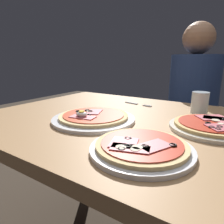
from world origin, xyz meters
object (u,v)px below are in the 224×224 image
at_px(dining_table, 135,145).
at_px(diner_person, 191,117).
at_px(fork, 136,104).
at_px(pizza_across_left, 211,126).
at_px(pizza_foreground, 93,118).
at_px(pizza_across_right, 141,147).
at_px(water_glass_near, 200,104).

height_order(dining_table, diner_person, diner_person).
bearing_deg(fork, pizza_across_left, -29.62).
height_order(pizza_foreground, fork, pizza_foreground).
bearing_deg(fork, dining_table, -64.04).
bearing_deg(fork, pizza_across_right, -62.38).
distance_m(pizza_across_left, fork, 0.44).
distance_m(dining_table, pizza_across_left, 0.29).
bearing_deg(pizza_across_right, pizza_across_left, 65.89).
height_order(fork, diner_person, diner_person).
bearing_deg(diner_person, dining_table, 85.49).
height_order(dining_table, pizza_across_right, pizza_across_right).
bearing_deg(fork, diner_person, 70.17).
bearing_deg(pizza_across_right, water_glass_near, 84.09).
bearing_deg(pizza_across_left, dining_table, -172.82).
xyz_separation_m(fork, diner_person, (0.18, 0.50, -0.16)).
bearing_deg(pizza_across_left, diner_person, 105.61).
relative_size(pizza_foreground, pizza_across_right, 1.20).
bearing_deg(pizza_across_left, pizza_foreground, -161.50).
height_order(pizza_foreground, pizza_across_right, pizza_foreground).
distance_m(pizza_across_right, diner_person, 1.02).
relative_size(water_glass_near, diner_person, 0.08).
relative_size(pizza_foreground, fork, 1.99).
xyz_separation_m(pizza_foreground, pizza_across_left, (0.39, 0.13, 0.00)).
distance_m(pizza_foreground, pizza_across_left, 0.41).
distance_m(pizza_across_left, pizza_across_right, 0.30).
distance_m(pizza_across_right, water_glass_near, 0.48).
relative_size(pizza_foreground, pizza_across_left, 1.18).
height_order(water_glass_near, fork, water_glass_near).
xyz_separation_m(pizza_foreground, pizza_across_right, (0.27, -0.15, 0.00)).
bearing_deg(pizza_foreground, diner_person, 77.51).
xyz_separation_m(pizza_across_left, pizza_across_right, (-0.12, -0.28, -0.00)).
bearing_deg(dining_table, water_glass_near, 51.82).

